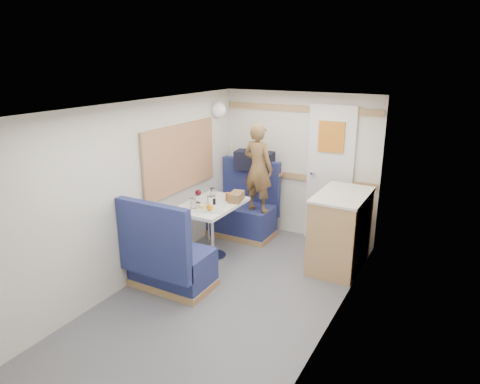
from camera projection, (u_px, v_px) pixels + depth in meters
The scene contains 28 objects.
floor at pixel (213, 310), 4.31m from camera, with size 4.50×4.50×0.00m, color #515156.
ceiling at pixel (209, 109), 3.70m from camera, with size 4.50×4.50×0.00m, color silver.
wall_back at pixel (299, 166), 5.89m from camera, with size 2.20×0.02×2.00m, color silver.
wall_left at pixel (123, 199), 4.51m from camera, with size 0.02×4.50×2.00m, color silver.
wall_right at pixel (325, 240), 3.50m from camera, with size 0.02×4.50×2.00m, color silver.
oak_trim_low at pixel (298, 177), 5.91m from camera, with size 2.15×0.02×0.08m, color #9B6846.
oak_trim_high at pixel (301, 109), 5.63m from camera, with size 2.15×0.02×0.08m, color #9B6846.
side_window at pixel (180, 157), 5.26m from camera, with size 0.04×1.30×0.72m, color #ADB297.
rear_door at pixel (330, 172), 5.66m from camera, with size 0.62×0.12×1.86m.
dinette_table at pixel (211, 215), 5.27m from camera, with size 0.62×0.92×0.72m.
bench_far at pixel (244, 214), 6.07m from camera, with size 0.90×0.59×1.05m.
bench_near at pixel (169, 263), 4.63m from camera, with size 0.90×0.59×1.05m.
ledge at pixel (252, 171), 6.11m from camera, with size 0.90×0.14×0.04m, color #9B6846.
dome_light at pixel (218, 110), 5.80m from camera, with size 0.20×0.20×0.20m, color white.
galley_counter at pixel (340, 230), 5.09m from camera, with size 0.57×0.92×0.92m.
person at pixel (258, 168), 5.60m from camera, with size 0.43×0.28×1.18m, color brown.
duffel_bag at pixel (255, 160), 6.05m from camera, with size 0.55×0.27×0.27m, color black.
tray at pixel (212, 207), 5.07m from camera, with size 0.28×0.37×0.02m, color silver.
orange_fruit at pixel (210, 207), 4.93m from camera, with size 0.08×0.08×0.08m, color orange.
cheese_block at pixel (202, 207), 5.01m from camera, with size 0.11×0.07×0.04m, color #D4BE7A.
wine_glass at pixel (198, 193), 5.21m from camera, with size 0.08×0.08×0.17m.
tumbler_left at pixel (193, 203), 5.05m from camera, with size 0.07×0.07×0.12m, color silver.
tumbler_mid at pixel (213, 192), 5.48m from camera, with size 0.07×0.07×0.11m, color white.
tumbler_right at pixel (210, 201), 5.16m from camera, with size 0.06×0.06×0.10m, color white.
beer_glass at pixel (228, 197), 5.32m from camera, with size 0.07×0.07×0.10m, color brown.
pepper_grinder at pixel (214, 202), 5.13m from camera, with size 0.03×0.03×0.09m, color black.
salt_grinder at pixel (210, 203), 5.11m from camera, with size 0.04×0.04×0.10m, color white.
bread_loaf at pixel (236, 197), 5.31m from camera, with size 0.14×0.26×0.11m, color olive.
Camera 1 is at (2.04, -3.16, 2.43)m, focal length 32.00 mm.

